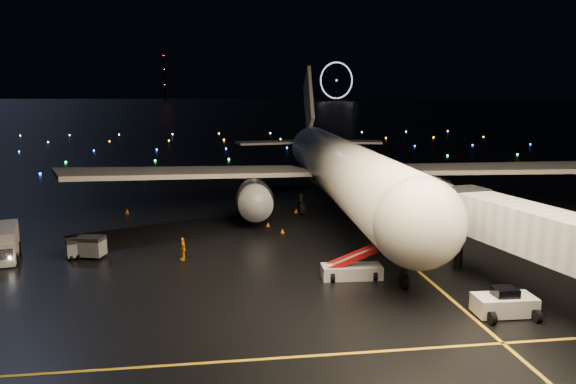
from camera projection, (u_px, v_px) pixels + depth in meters
The scene contains 18 objects.
ground at pixel (215, 115), 332.04m from camera, with size 2000.00×2000.00×0.00m, color black.
lane_centre at pixel (374, 234), 56.03m from camera, with size 0.25×80.00×0.02m, color gold.
lane_cross at pixel (199, 363), 29.32m from camera, with size 60.00×0.25×0.02m, color gold.
airliner at pixel (337, 135), 65.77m from camera, with size 63.11×59.95×17.88m, color silver, non-canonical shape.
pushback_tug at pixel (504, 301), 35.56m from camera, with size 3.79×1.98×1.80m, color silver.
belt_loader at pixel (352, 258), 42.48m from camera, with size 6.65×1.81×3.22m, color silver, non-canonical shape.
service_truck at pixel (2, 242), 47.58m from camera, with size 2.38×7.53×2.77m, color silver.
crew_c at pixel (183, 249), 47.21m from camera, with size 1.14×0.48×1.95m, color #FC9804.
safety_cone_0 at pixel (282, 231), 56.27m from camera, with size 0.42×0.42×0.48m, color orange.
safety_cone_1 at pixel (296, 211), 65.54m from camera, with size 0.46×0.46×0.53m, color orange.
safety_cone_2 at pixel (268, 224), 59.02m from camera, with size 0.39×0.39×0.44m, color orange.
safety_cone_3 at pixel (127, 211), 65.29m from camera, with size 0.47×0.47×0.53m, color orange.
ferris_wheel at pixel (337, 82), 760.15m from camera, with size 50.00×4.00×52.00m, color black, non-canonical shape.
radio_mast at pixel (165, 77), 746.73m from camera, with size 1.80×1.80×64.00m, color black.
taxiway_lights at pixel (225, 146), 143.00m from camera, with size 164.00×92.00×0.36m, color black, non-canonical shape.
baggage_cart_0 at pixel (88, 245), 48.82m from camera, with size 1.91×1.34×1.63m, color gray.
baggage_cart_1 at pixel (78, 248), 47.87m from camera, with size 1.95×1.36×1.65m, color gray.
baggage_cart_2 at pixel (91, 247), 47.80m from camera, with size 2.17×1.52×1.84m, color gray.
Camera 1 is at (-4.20, -37.64, 14.06)m, focal length 35.00 mm.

